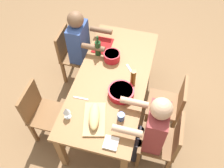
% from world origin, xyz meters
% --- Properties ---
extents(ground_plane, '(8.00, 8.00, 0.00)m').
position_xyz_m(ground_plane, '(0.00, 0.00, 0.00)').
color(ground_plane, brown).
extents(dining_table, '(1.85, 0.84, 0.74)m').
position_xyz_m(dining_table, '(0.00, 0.00, 0.65)').
color(dining_table, olive).
rests_on(dining_table, ground_plane).
extents(chair_near_left, '(0.40, 0.40, 0.85)m').
position_xyz_m(chair_near_left, '(-0.51, -0.74, 0.48)').
color(chair_near_left, brown).
rests_on(chair_near_left, ground_plane).
extents(diner_near_left, '(0.41, 0.53, 1.20)m').
position_xyz_m(diner_near_left, '(-0.51, -0.56, 0.70)').
color(diner_near_left, '#2D2D38').
rests_on(diner_near_left, ground_plane).
extents(chair_near_right, '(0.40, 0.40, 0.85)m').
position_xyz_m(chair_near_right, '(0.51, -0.74, 0.48)').
color(chair_near_right, brown).
rests_on(chair_near_right, ground_plane).
extents(chair_far_center, '(0.40, 0.40, 0.85)m').
position_xyz_m(chair_far_center, '(0.00, 0.74, 0.48)').
color(chair_far_center, brown).
rests_on(chair_far_center, ground_plane).
extents(chair_far_right, '(0.40, 0.40, 0.85)m').
position_xyz_m(chair_far_right, '(0.51, 0.74, 0.48)').
color(chair_far_right, brown).
rests_on(chair_far_right, ground_plane).
extents(diner_far_right, '(0.41, 0.53, 1.20)m').
position_xyz_m(diner_far_right, '(0.51, 0.56, 0.70)').
color(diner_far_right, '#2D2D38').
rests_on(diner_far_right, ground_plane).
extents(serving_bowl_greens, '(0.21, 0.21, 0.11)m').
position_xyz_m(serving_bowl_greens, '(-0.30, -0.08, 0.80)').
color(serving_bowl_greens, '#B21923').
rests_on(serving_bowl_greens, dining_table).
extents(serving_bowl_fruit, '(0.29, 0.29, 0.08)m').
position_xyz_m(serving_bowl_fruit, '(0.20, 0.16, 0.79)').
color(serving_bowl_fruit, '#B21923').
rests_on(serving_bowl_fruit, dining_table).
extents(cutting_board, '(0.44, 0.31, 0.02)m').
position_xyz_m(cutting_board, '(0.58, -0.03, 0.75)').
color(cutting_board, tan).
rests_on(cutting_board, dining_table).
extents(bread_loaf, '(0.34, 0.19, 0.09)m').
position_xyz_m(bread_loaf, '(0.58, -0.03, 0.81)').
color(bread_loaf, tan).
rests_on(bread_loaf, cutting_board).
extents(wine_bottle, '(0.08, 0.08, 0.29)m').
position_xyz_m(wine_bottle, '(-0.35, -0.27, 0.85)').
color(wine_bottle, '#193819').
rests_on(wine_bottle, dining_table).
extents(beer_bottle, '(0.06, 0.06, 0.22)m').
position_xyz_m(beer_bottle, '(0.02, 0.25, 0.85)').
color(beer_bottle, brown).
rests_on(beer_bottle, dining_table).
extents(wine_glass, '(0.08, 0.08, 0.17)m').
position_xyz_m(wine_glass, '(0.62, -0.32, 0.86)').
color(wine_glass, silver).
rests_on(wine_glass, dining_table).
extents(placemat_near_left, '(0.32, 0.23, 0.01)m').
position_xyz_m(placemat_near_left, '(-0.51, -0.26, 0.74)').
color(placemat_near_left, maroon).
rests_on(placemat_near_left, dining_table).
extents(fork_near_right, '(0.02, 0.17, 0.01)m').
position_xyz_m(fork_near_right, '(0.37, -0.26, 0.74)').
color(fork_near_right, silver).
rests_on(fork_near_right, dining_table).
extents(cup_far_right, '(0.08, 0.08, 0.08)m').
position_xyz_m(cup_far_right, '(0.50, 0.23, 0.78)').
color(cup_far_right, '#334C8C').
rests_on(cup_far_right, dining_table).
extents(fork_far_right, '(0.02, 0.17, 0.01)m').
position_xyz_m(fork_far_right, '(0.65, 0.26, 0.74)').
color(fork_far_right, silver).
rests_on(fork_far_right, dining_table).
extents(carving_knife, '(0.19, 0.16, 0.01)m').
position_xyz_m(carving_knife, '(-0.17, 0.19, 0.74)').
color(carving_knife, silver).
rests_on(carving_knife, dining_table).
extents(napkin_stack, '(0.14, 0.14, 0.02)m').
position_xyz_m(napkin_stack, '(0.80, 0.20, 0.75)').
color(napkin_stack, white).
rests_on(napkin_stack, dining_table).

